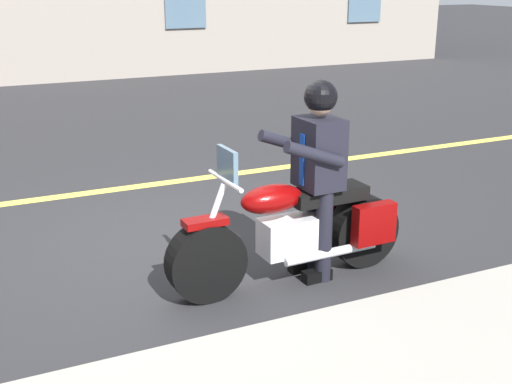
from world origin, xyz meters
TOP-DOWN VIEW (x-y plane):
  - ground_plane at (0.00, 0.00)m, footprint 80.00×80.00m
  - lane_center_stripe at (0.00, -2.00)m, footprint 60.00×0.16m
  - motorcycle_main at (-0.70, 1.19)m, footprint 2.22×0.63m
  - rider_main at (-0.89, 1.18)m, footprint 0.63×0.56m

SIDE VIEW (x-z plane):
  - ground_plane at x=0.00m, z-range 0.00..0.00m
  - lane_center_stripe at x=0.00m, z-range 0.00..0.01m
  - motorcycle_main at x=-0.70m, z-range -0.18..1.08m
  - rider_main at x=-0.89m, z-range 0.17..1.91m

